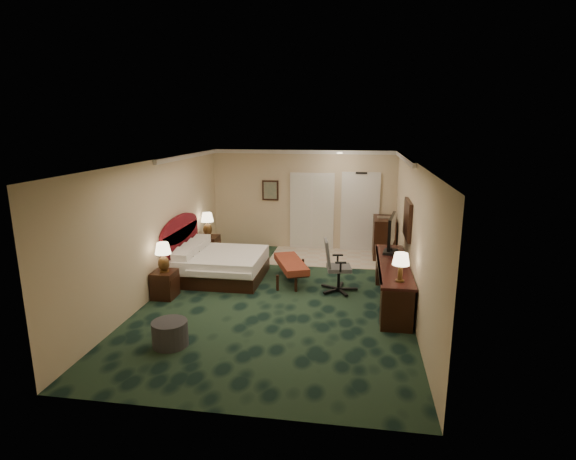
% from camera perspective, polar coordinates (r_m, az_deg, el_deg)
% --- Properties ---
extents(floor, '(5.00, 7.50, 0.00)m').
position_cam_1_polar(floor, '(9.08, -1.06, -8.54)').
color(floor, black).
rests_on(floor, ground).
extents(ceiling, '(5.00, 7.50, 0.00)m').
position_cam_1_polar(ceiling, '(8.45, -1.14, 8.71)').
color(ceiling, white).
rests_on(ceiling, wall_back).
extents(wall_back, '(5.00, 0.00, 2.70)m').
position_cam_1_polar(wall_back, '(12.30, 1.92, 3.83)').
color(wall_back, '#D3B78F').
rests_on(wall_back, ground).
extents(wall_front, '(5.00, 0.00, 2.70)m').
position_cam_1_polar(wall_front, '(5.19, -8.37, -9.90)').
color(wall_front, '#D3B78F').
rests_on(wall_front, ground).
extents(wall_left, '(0.00, 7.50, 2.70)m').
position_cam_1_polar(wall_left, '(9.41, -16.27, 0.33)').
color(wall_left, '#D3B78F').
rests_on(wall_left, ground).
extents(wall_right, '(0.00, 7.50, 2.70)m').
position_cam_1_polar(wall_right, '(8.60, 15.53, -0.82)').
color(wall_right, '#D3B78F').
rests_on(wall_right, ground).
extents(crown_molding, '(5.00, 7.50, 0.10)m').
position_cam_1_polar(crown_molding, '(8.45, -1.14, 8.37)').
color(crown_molding, silver).
rests_on(crown_molding, wall_back).
extents(tile_patch, '(3.20, 1.70, 0.01)m').
position_cam_1_polar(tile_patch, '(11.71, 5.74, -3.48)').
color(tile_patch, beige).
rests_on(tile_patch, ground).
extents(headboard, '(0.12, 2.00, 1.40)m').
position_cam_1_polar(headboard, '(10.43, -13.44, -1.93)').
color(headboard, '#520A12').
rests_on(headboard, ground).
extents(entry_door, '(1.02, 0.06, 2.18)m').
position_cam_1_polar(entry_door, '(12.24, 9.12, 2.20)').
color(entry_door, silver).
rests_on(entry_door, ground).
extents(closet_doors, '(1.20, 0.06, 2.10)m').
position_cam_1_polar(closet_doors, '(12.29, 3.04, 2.39)').
color(closet_doors, silver).
rests_on(closet_doors, ground).
extents(wall_art, '(0.45, 0.06, 0.55)m').
position_cam_1_polar(wall_art, '(12.36, -2.26, 5.05)').
color(wall_art, '#4A6555').
rests_on(wall_art, wall_back).
extents(wall_mirror, '(0.05, 0.95, 0.75)m').
position_cam_1_polar(wall_mirror, '(9.13, 14.95, 1.31)').
color(wall_mirror, white).
rests_on(wall_mirror, wall_right).
extents(bed, '(1.84, 1.71, 0.58)m').
position_cam_1_polar(bed, '(10.16, -8.42, -4.50)').
color(bed, white).
rests_on(bed, ground).
extents(nightstand_near, '(0.43, 0.49, 0.54)m').
position_cam_1_polar(nightstand_near, '(9.32, -15.39, -6.67)').
color(nightstand_near, black).
rests_on(nightstand_near, ground).
extents(nightstand_far, '(0.47, 0.53, 0.58)m').
position_cam_1_polar(nightstand_far, '(11.69, -9.98, -2.19)').
color(nightstand_far, black).
rests_on(nightstand_far, ground).
extents(lamp_near, '(0.38, 0.38, 0.59)m').
position_cam_1_polar(lamp_near, '(9.13, -15.54, -3.37)').
color(lamp_near, '#32170C').
rests_on(lamp_near, nightstand_near).
extents(lamp_far, '(0.38, 0.38, 0.61)m').
position_cam_1_polar(lamp_far, '(11.60, -10.20, 0.70)').
color(lamp_far, '#32170C').
rests_on(lamp_far, nightstand_far).
extents(bed_bench, '(0.97, 1.48, 0.47)m').
position_cam_1_polar(bed_bench, '(9.88, 0.37, -5.22)').
color(bed_bench, maroon).
rests_on(bed_bench, ground).
extents(ottoman, '(0.62, 0.62, 0.40)m').
position_cam_1_polar(ottoman, '(7.41, -14.75, -12.59)').
color(ottoman, '#2C2B33').
rests_on(ottoman, ground).
extents(desk, '(0.59, 2.73, 0.79)m').
position_cam_1_polar(desk, '(8.93, 13.08, -6.57)').
color(desk, black).
rests_on(desk, ground).
extents(tv, '(0.25, 1.01, 0.79)m').
position_cam_1_polar(tv, '(9.40, 13.01, -0.55)').
color(tv, black).
rests_on(tv, desk).
extents(desk_lamp, '(0.35, 0.35, 0.51)m').
position_cam_1_polar(desk_lamp, '(7.78, 14.11, -4.60)').
color(desk_lamp, '#32170C').
rests_on(desk_lamp, desk).
extents(desk_chair, '(0.72, 0.69, 1.10)m').
position_cam_1_polar(desk_chair, '(9.28, 6.49, -4.53)').
color(desk_chair, '#494949').
rests_on(desk_chair, ground).
extents(minibar, '(0.54, 0.98, 1.03)m').
position_cam_1_polar(minibar, '(11.87, 12.06, -0.93)').
color(minibar, black).
rests_on(minibar, ground).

